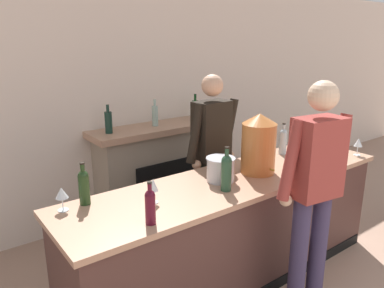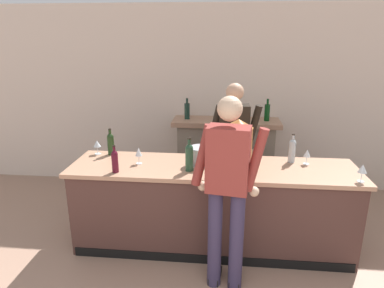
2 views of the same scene
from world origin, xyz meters
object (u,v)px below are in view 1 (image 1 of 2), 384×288
object	(u,v)px
fireplace_stone	(156,170)
wine_glass_front_left	(358,143)
wine_glass_back_row	(153,186)
person_bartender	(212,155)
wine_bottle_cabernet_heavy	(84,186)
copper_dispenser	(259,143)
wine_glass_by_dispenser	(296,142)
potted_plant_corner	(322,158)
wine_bottle_merlot_tall	(150,205)
ice_bucket_steel	(220,169)
wine_glass_near_bucket	(62,194)
wine_bottle_riesling_slim	(226,171)
wine_bottle_rose_blush	(283,140)
person_customer	(314,193)

from	to	relation	value
fireplace_stone	wine_glass_front_left	world-z (taller)	fireplace_stone
fireplace_stone	wine_glass_back_row	world-z (taller)	fireplace_stone
person_bartender	wine_bottle_cabernet_heavy	xyz separation A→B (m)	(-1.42, -0.30, 0.12)
person_bartender	wine_glass_front_left	size ratio (longest dim) A/B	10.08
copper_dispenser	wine_glass_by_dispenser	world-z (taller)	copper_dispenser
potted_plant_corner	wine_glass_back_row	distance (m)	3.93
wine_glass_by_dispenser	wine_bottle_merlot_tall	bearing A→B (deg)	-167.89
copper_dispenser	wine_glass_front_left	size ratio (longest dim) A/B	2.99
ice_bucket_steel	wine_glass_near_bucket	world-z (taller)	ice_bucket_steel
wine_glass_back_row	wine_glass_front_left	distance (m)	2.24
wine_glass_near_bucket	wine_glass_front_left	bearing A→B (deg)	-10.75
copper_dispenser	wine_bottle_merlot_tall	distance (m)	1.27
wine_glass_near_bucket	wine_glass_by_dispenser	size ratio (longest dim) A/B	1.02
wine_glass_by_dispenser	wine_glass_back_row	xyz separation A→B (m)	(-1.81, -0.17, 0.01)
fireplace_stone	wine_bottle_riesling_slim	xyz separation A→B (m)	(-0.37, -1.65, 0.55)
potted_plant_corner	ice_bucket_steel	world-z (taller)	ice_bucket_steel
fireplace_stone	wine_bottle_riesling_slim	bearing A→B (deg)	-102.61
wine_bottle_cabernet_heavy	wine_bottle_riesling_slim	world-z (taller)	wine_bottle_riesling_slim
fireplace_stone	wine_bottle_merlot_tall	bearing A→B (deg)	-122.21
wine_bottle_riesling_slim	wine_glass_front_left	size ratio (longest dim) A/B	2.00
wine_bottle_cabernet_heavy	wine_glass_back_row	bearing A→B (deg)	-34.40
wine_bottle_merlot_tall	wine_bottle_rose_blush	bearing A→B (deg)	14.57
wine_glass_near_bucket	wine_glass_by_dispenser	xyz separation A→B (m)	(2.37, -0.10, -0.01)
wine_glass_near_bucket	wine_glass_front_left	xyz separation A→B (m)	(2.79, -0.53, 0.00)
wine_glass_near_bucket	wine_glass_back_row	xyz separation A→B (m)	(0.56, -0.26, 0.01)
copper_dispenser	ice_bucket_steel	size ratio (longest dim) A/B	2.17
person_bartender	wine_glass_by_dispenser	size ratio (longest dim) A/B	10.72
person_customer	wine_glass_by_dispenser	xyz separation A→B (m)	(0.85, 0.82, 0.06)
person_bartender	ice_bucket_steel	xyz separation A→B (m)	(-0.36, -0.54, 0.08)
wine_bottle_cabernet_heavy	wine_glass_back_row	world-z (taller)	wine_bottle_cabernet_heavy
wine_bottle_merlot_tall	wine_bottle_rose_blush	xyz separation A→B (m)	(1.84, 0.48, 0.02)
wine_glass_front_left	person_customer	bearing A→B (deg)	-162.79
copper_dispenser	wine_glass_front_left	world-z (taller)	copper_dispenser
wine_bottle_merlot_tall	wine_glass_by_dispenser	size ratio (longest dim) A/B	1.73
copper_dispenser	wine_glass_back_row	xyz separation A→B (m)	(-1.06, 0.01, -0.13)
ice_bucket_steel	wine_glass_front_left	distance (m)	1.59
ice_bucket_steel	wine_bottle_rose_blush	world-z (taller)	wine_bottle_rose_blush
fireplace_stone	wine_bottle_cabernet_heavy	bearing A→B (deg)	-137.24
wine_bottle_riesling_slim	wine_glass_by_dispenser	world-z (taller)	wine_bottle_riesling_slim
ice_bucket_steel	wine_glass_by_dispenser	world-z (taller)	ice_bucket_steel
potted_plant_corner	ice_bucket_steel	xyz separation A→B (m)	(-3.03, -1.04, 0.77)
person_customer	wine_glass_front_left	bearing A→B (deg)	17.21
wine_bottle_cabernet_heavy	wine_glass_front_left	xyz separation A→B (m)	(2.62, -0.54, -0.01)
wine_bottle_rose_blush	wine_glass_front_left	xyz separation A→B (m)	(0.57, -0.48, -0.02)
wine_bottle_riesling_slim	wine_glass_by_dispenser	bearing A→B (deg)	14.01
copper_dispenser	wine_bottle_cabernet_heavy	bearing A→B (deg)	169.06
ice_bucket_steel	wine_bottle_rose_blush	distance (m)	1.01
person_customer	wine_bottle_cabernet_heavy	world-z (taller)	person_customer
wine_bottle_rose_blush	person_bartender	bearing A→B (deg)	150.34
potted_plant_corner	wine_bottle_cabernet_heavy	size ratio (longest dim) A/B	2.23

